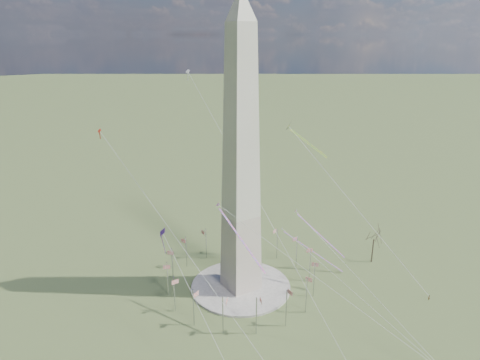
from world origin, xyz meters
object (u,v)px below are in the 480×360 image
person_east (429,298)px  kite_delta_black (291,128)px  washington_monument (241,161)px  tree_near (374,238)px

person_east → kite_delta_black: bearing=-82.7°
person_east → washington_monument: bearing=-54.0°
washington_monument → tree_near: bearing=-13.7°
tree_near → person_east: size_ratio=8.21×
washington_monument → kite_delta_black: (29.71, 10.64, 5.47)m
kite_delta_black → person_east: bearing=70.8°
tree_near → kite_delta_black: kite_delta_black is taller
washington_monument → person_east: washington_monument is taller
person_east → tree_near: bearing=-112.1°
tree_near → person_east: 30.59m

